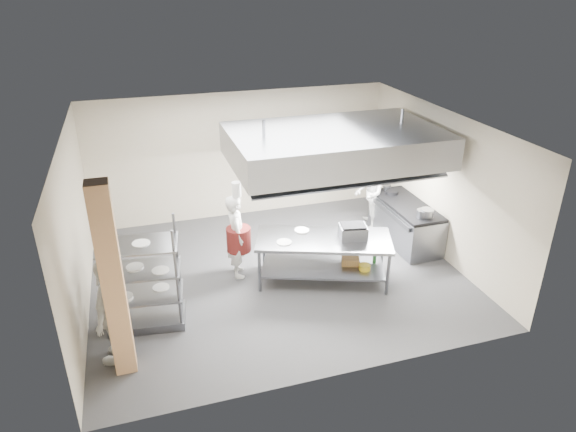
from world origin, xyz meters
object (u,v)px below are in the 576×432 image
object	(u,v)px
island	(323,259)
griddle	(353,232)
chef_line	(369,193)
pass_rack	(142,275)
cooking_range	(405,224)
chef_plating	(112,311)
chef_head	(237,236)
stockpot	(427,213)

from	to	relation	value
island	griddle	xyz separation A→B (m)	(0.52, -0.13, 0.58)
island	chef_line	world-z (taller)	chef_line
pass_rack	chef_line	distance (m)	5.59
pass_rack	cooking_range	distance (m)	5.78
chef_line	chef_plating	bearing A→B (deg)	-37.57
cooking_range	chef_head	world-z (taller)	chef_head
chef_plating	stockpot	distance (m)	6.27
island	griddle	world-z (taller)	griddle
griddle	stockpot	size ratio (longest dim) A/B	1.88
pass_rack	chef_head	size ratio (longest dim) A/B	1.11
cooking_range	griddle	world-z (taller)	griddle
chef_head	chef_line	distance (m)	3.52
chef_plating	griddle	size ratio (longest dim) A/B	3.53
pass_rack	chef_head	bearing A→B (deg)	38.55
pass_rack	chef_plating	size ratio (longest dim) A/B	1.06
cooking_range	chef_plating	world-z (taller)	chef_plating
cooking_range	stockpot	distance (m)	0.93
cooking_range	chef_head	size ratio (longest dim) A/B	1.19
chef_line	griddle	distance (m)	2.38
chef_line	griddle	bearing A→B (deg)	-8.78
chef_plating	stockpot	size ratio (longest dim) A/B	6.64
chef_head	stockpot	world-z (taller)	chef_head
chef_head	chef_plating	size ratio (longest dim) A/B	0.96
island	chef_head	xyz separation A→B (m)	(-1.51, 0.71, 0.38)
pass_rack	griddle	xyz separation A→B (m)	(3.83, 0.24, 0.10)
chef_head	griddle	world-z (taller)	chef_head
chef_head	cooking_range	bearing A→B (deg)	-81.13
cooking_range	griddle	size ratio (longest dim) A/B	4.04
cooking_range	griddle	bearing A→B (deg)	-147.77
island	griddle	distance (m)	0.79
chef_head	island	bearing A→B (deg)	-110.56
island	chef_line	bearing A→B (deg)	65.94
cooking_range	stockpot	size ratio (longest dim) A/B	7.60
island	chef_plating	xyz separation A→B (m)	(-3.78, -1.15, 0.42)
chef_head	chef_plating	world-z (taller)	chef_plating
chef_plating	stockpot	bearing A→B (deg)	122.84
chef_line	chef_plating	size ratio (longest dim) A/B	0.98
chef_head	pass_rack	bearing A→B (deg)	125.79
chef_head	chef_line	bearing A→B (deg)	-66.15
pass_rack	chef_head	xyz separation A→B (m)	(1.80, 1.08, -0.09)
griddle	stockpot	distance (m)	1.84
pass_rack	cooking_range	bearing A→B (deg)	21.12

